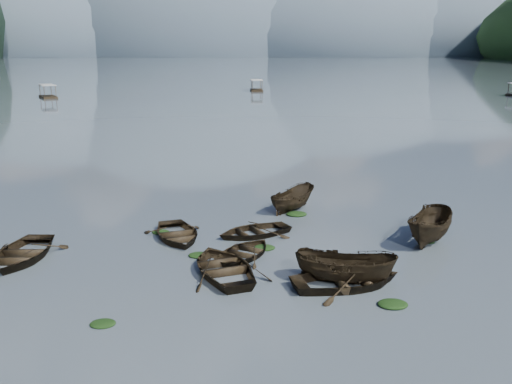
{
  "coord_description": "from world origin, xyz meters",
  "views": [
    {
      "loc": [
        -1.2,
        -18.75,
        9.76
      ],
      "look_at": [
        0.0,
        12.0,
        2.0
      ],
      "focal_mm": 40.0,
      "sensor_mm": 36.0,
      "label": 1
    }
  ],
  "objects_px": {
    "rowboat_0": "(22,259)",
    "pontoon_left": "(48,98)",
    "rowboat_3": "(224,273)",
    "pontoon_centre": "(257,91)"
  },
  "relations": [
    {
      "from": "rowboat_0",
      "to": "pontoon_left",
      "type": "relative_size",
      "value": 0.74
    },
    {
      "from": "rowboat_3",
      "to": "pontoon_centre",
      "type": "xyz_separation_m",
      "value": [
        5.99,
        112.73,
        0.0
      ]
    },
    {
      "from": "rowboat_0",
      "to": "pontoon_left",
      "type": "xyz_separation_m",
      "value": [
        -27.65,
        93.09,
        0.0
      ]
    },
    {
      "from": "pontoon_left",
      "to": "rowboat_0",
      "type": "bearing_deg",
      "value": -99.39
    },
    {
      "from": "rowboat_0",
      "to": "pontoon_left",
      "type": "bearing_deg",
      "value": 109.87
    },
    {
      "from": "rowboat_0",
      "to": "rowboat_3",
      "type": "height_order",
      "value": "rowboat_0"
    },
    {
      "from": "rowboat_0",
      "to": "rowboat_3",
      "type": "distance_m",
      "value": 9.92
    },
    {
      "from": "rowboat_3",
      "to": "rowboat_0",
      "type": "bearing_deg",
      "value": -30.55
    },
    {
      "from": "rowboat_0",
      "to": "rowboat_3",
      "type": "xyz_separation_m",
      "value": [
        9.68,
        -2.16,
        0.0
      ]
    },
    {
      "from": "rowboat_3",
      "to": "pontoon_centre",
      "type": "relative_size",
      "value": 0.74
    }
  ]
}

